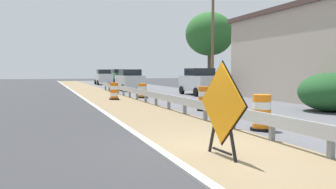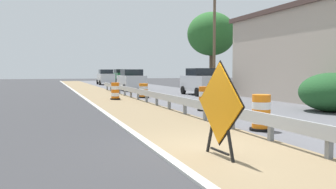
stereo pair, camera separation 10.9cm
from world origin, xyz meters
TOP-DOWN VIEW (x-y plane):
  - ground_plane at (0.00, 0.00)m, footprint 160.00×160.00m
  - median_dirt_strip at (0.41, 0.00)m, footprint 3.22×120.00m
  - curb_near_edge at (-1.30, 0.00)m, footprint 0.20×120.00m
  - guardrail_median at (1.78, 2.57)m, footprint 0.18×50.61m
  - warning_sign_diamond at (-0.22, -0.60)m, footprint 0.16×1.80m
  - traffic_barrel_nearest at (2.52, 2.01)m, footprint 0.69×0.69m
  - traffic_barrel_close at (3.15, 7.51)m, footprint 0.63×0.63m
  - traffic_barrel_mid at (2.57, 16.10)m, footprint 0.74×0.74m
  - traffic_barrel_far at (0.49, 15.22)m, footprint 0.64×0.64m
  - car_lead_near_lane at (3.77, 24.97)m, footprint 2.17×4.05m
  - car_trailing_near_lane at (7.45, 17.43)m, footprint 2.12×4.23m
  - car_lead_far_lane at (3.89, 40.69)m, footprint 2.12×4.31m
  - car_mid_far_lane at (7.59, 49.72)m, footprint 2.05×4.53m
  - utility_pole_mid at (10.09, 20.72)m, footprint 0.24×1.80m
  - bush_roadside at (8.37, 5.43)m, footprint 2.78×2.78m
  - tree_roadside at (12.74, 26.84)m, footprint 5.01×5.01m

SIDE VIEW (x-z plane):
  - ground_plane at x=0.00m, z-range 0.00..0.00m
  - median_dirt_strip at x=0.41m, z-range 0.00..0.01m
  - curb_near_edge at x=-1.30m, z-range -0.05..0.06m
  - traffic_barrel_mid at x=2.57m, z-range -0.05..0.93m
  - traffic_barrel_far at x=0.49m, z-range -0.05..1.03m
  - traffic_barrel_nearest at x=2.52m, z-range -0.05..1.05m
  - traffic_barrel_close at x=3.15m, z-range -0.05..1.05m
  - guardrail_median at x=1.78m, z-range 0.16..0.87m
  - bush_roadside at x=8.37m, z-range 0.00..1.74m
  - car_lead_near_lane at x=3.77m, z-range 0.00..1.96m
  - car_lead_far_lane at x=3.89m, z-range 0.00..2.02m
  - car_trailing_near_lane at x=7.45m, z-range 0.00..2.02m
  - car_mid_far_lane at x=7.59m, z-range 0.00..2.10m
  - warning_sign_diamond at x=-0.22m, z-range 0.05..2.09m
  - utility_pole_mid at x=10.09m, z-range 0.16..9.02m
  - tree_roadside at x=12.74m, z-range 1.69..9.62m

